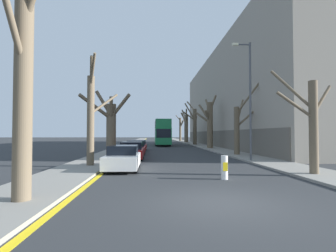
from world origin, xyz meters
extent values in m
plane|color=#2B2D30|center=(0.00, 0.00, 0.00)|extent=(300.00, 300.00, 0.00)
cube|color=gray|center=(-6.19, 50.00, 0.06)|extent=(2.87, 120.00, 0.12)
cube|color=gray|center=(6.19, 50.00, 0.06)|extent=(2.87, 120.00, 0.12)
cube|color=#9E9384|center=(12.62, 34.29, 7.58)|extent=(10.00, 49.54, 15.17)
cube|color=#5E584F|center=(7.60, 34.29, 1.25)|extent=(0.12, 48.55, 2.50)
cube|color=yellow|center=(-4.58, 50.00, 0.00)|extent=(0.24, 120.00, 0.01)
cylinder|color=brown|center=(-5.78, 0.22, 3.60)|extent=(0.52, 0.52, 7.20)
cylinder|color=brown|center=(-5.81, -0.51, 5.24)|extent=(0.25, 1.62, 2.51)
cylinder|color=brown|center=(-5.82, 8.78, 2.82)|extent=(0.45, 0.45, 5.63)
cylinder|color=brown|center=(-5.15, 9.71, 4.02)|extent=(1.52, 2.03, 1.59)
cylinder|color=brown|center=(-5.66, 8.15, 5.84)|extent=(0.49, 1.41, 1.49)
cylinder|color=brown|center=(-5.57, 8.12, 5.84)|extent=(0.70, 1.48, 1.81)
cylinder|color=brown|center=(-5.83, 16.94, 2.41)|extent=(0.89, 0.89, 4.82)
cylinder|color=brown|center=(-7.02, 15.87, 4.41)|extent=(2.69, 2.48, 2.18)
cylinder|color=brown|center=(-6.51, 16.89, 4.87)|extent=(1.65, 0.42, 2.42)
cylinder|color=brown|center=(-5.75, 16.37, 4.17)|extent=(0.51, 1.46, 2.49)
cylinder|color=brown|center=(-4.95, 16.38, 4.57)|extent=(2.12, 1.49, 2.24)
cylinder|color=brown|center=(5.84, 4.63, 2.32)|extent=(0.42, 0.42, 4.64)
cylinder|color=brown|center=(6.40, 4.82, 3.72)|extent=(1.28, 0.55, 1.55)
cylinder|color=brown|center=(4.90, 4.56, 3.43)|extent=(1.97, 0.30, 1.34)
cylinder|color=brown|center=(5.15, 5.38, 4.34)|extent=(1.56, 1.68, 2.30)
cylinder|color=brown|center=(5.89, 16.44, 2.29)|extent=(0.51, 0.51, 4.58)
cylinder|color=brown|center=(6.39, 16.97, 4.16)|extent=(1.22, 1.29, 2.53)
cylinder|color=brown|center=(7.09, 16.67, 3.71)|extent=(2.54, 0.66, 2.13)
cylinder|color=brown|center=(6.86, 15.91, 5.41)|extent=(2.13, 1.27, 3.03)
cylinder|color=brown|center=(5.79, 27.46, 3.17)|extent=(0.81, 0.81, 6.34)
cylinder|color=brown|center=(5.22, 28.25, 4.96)|extent=(1.50, 1.92, 2.53)
cylinder|color=brown|center=(5.73, 28.47, 6.00)|extent=(0.41, 2.21, 2.06)
cylinder|color=brown|center=(5.44, 27.15, 4.34)|extent=(1.08, 1.00, 1.81)
cylinder|color=brown|center=(6.28, 27.73, 6.28)|extent=(1.33, 0.91, 2.30)
cylinder|color=brown|center=(4.93, 28.13, 4.32)|extent=(2.02, 1.66, 1.74)
cylinder|color=brown|center=(5.66, 39.38, 3.29)|extent=(0.67, 0.67, 6.58)
cylinder|color=brown|center=(4.57, 39.10, 5.28)|extent=(2.36, 0.82, 1.63)
cylinder|color=brown|center=(5.94, 39.92, 4.56)|extent=(0.84, 1.34, 1.56)
cylinder|color=brown|center=(4.78, 39.44, 6.09)|extent=(1.99, 0.37, 3.18)
cylinder|color=brown|center=(5.12, 40.45, 7.19)|extent=(1.36, 2.38, 2.11)
cylinder|color=brown|center=(5.75, 52.15, 3.23)|extent=(0.89, 0.89, 6.46)
cylinder|color=brown|center=(5.28, 53.15, 5.79)|extent=(1.32, 2.34, 2.65)
cylinder|color=brown|center=(5.39, 53.10, 5.48)|extent=(1.10, 2.25, 3.01)
cylinder|color=brown|center=(5.66, 51.23, 6.11)|extent=(0.51, 2.12, 3.14)
cylinder|color=brown|center=(5.35, 52.82, 6.60)|extent=(1.19, 1.72, 2.32)
cylinder|color=brown|center=(5.63, 63.91, 3.23)|extent=(0.60, 0.60, 6.45)
cylinder|color=brown|center=(5.07, 64.33, 6.48)|extent=(1.37, 1.10, 1.61)
cylinder|color=brown|center=(5.95, 63.64, 4.86)|extent=(0.92, 0.82, 1.77)
cylinder|color=brown|center=(6.50, 63.83, 5.70)|extent=(1.92, 0.38, 2.81)
cylinder|color=brown|center=(6.04, 63.58, 4.65)|extent=(1.08, 0.93, 1.92)
cube|color=#1E7F47|center=(-0.26, 38.95, 1.63)|extent=(2.56, 11.90, 2.56)
cube|color=#1E7F47|center=(-0.26, 38.95, 3.61)|extent=(2.51, 11.66, 1.39)
cube|color=#1A6C3C|center=(-0.26, 38.95, 4.36)|extent=(2.51, 11.66, 0.12)
cube|color=black|center=(-0.26, 38.95, 2.13)|extent=(2.59, 10.47, 1.33)
cube|color=black|center=(-0.26, 38.95, 3.68)|extent=(2.59, 10.47, 1.05)
cube|color=black|center=(-0.26, 33.02, 2.13)|extent=(2.31, 0.06, 1.40)
cylinder|color=black|center=(-1.37, 35.38, 0.56)|extent=(0.30, 1.11, 1.11)
cylinder|color=black|center=(0.85, 35.38, 0.56)|extent=(0.30, 1.11, 1.11)
cylinder|color=black|center=(-1.37, 42.28, 0.56)|extent=(0.30, 1.11, 1.11)
cylinder|color=black|center=(0.85, 42.28, 0.56)|extent=(0.30, 1.11, 1.11)
cube|color=silver|center=(-3.67, 7.36, 0.52)|extent=(1.80, 4.04, 0.68)
cube|color=black|center=(-3.67, 7.60, 1.12)|extent=(1.59, 2.10, 0.51)
cylinder|color=black|center=(-4.46, 6.15, 0.30)|extent=(0.20, 0.60, 0.60)
cylinder|color=black|center=(-2.87, 6.15, 0.30)|extent=(0.20, 0.60, 0.60)
cylinder|color=black|center=(-4.46, 8.57, 0.30)|extent=(0.20, 0.60, 0.60)
cylinder|color=black|center=(-2.87, 8.57, 0.30)|extent=(0.20, 0.60, 0.60)
cube|color=maroon|center=(-3.67, 13.45, 0.49)|extent=(1.88, 4.13, 0.62)
cube|color=black|center=(-3.67, 13.70, 1.10)|extent=(1.65, 2.15, 0.59)
cylinder|color=black|center=(-4.50, 12.21, 0.31)|extent=(0.20, 0.62, 0.62)
cylinder|color=black|center=(-2.84, 12.21, 0.31)|extent=(0.20, 0.62, 0.62)
cylinder|color=black|center=(-4.50, 14.69, 0.31)|extent=(0.20, 0.62, 0.62)
cylinder|color=black|center=(-2.84, 14.69, 0.31)|extent=(0.20, 0.62, 0.62)
cube|color=maroon|center=(-3.67, 18.71, 0.46)|extent=(1.87, 4.00, 0.57)
cube|color=black|center=(-3.67, 18.95, 1.07)|extent=(1.64, 2.08, 0.64)
cylinder|color=black|center=(-4.49, 17.51, 0.32)|extent=(0.20, 0.64, 0.64)
cylinder|color=black|center=(-2.84, 17.51, 0.32)|extent=(0.20, 0.64, 0.64)
cylinder|color=black|center=(-4.49, 19.92, 0.32)|extent=(0.20, 0.64, 0.64)
cylinder|color=black|center=(-2.84, 19.92, 0.32)|extent=(0.20, 0.64, 0.64)
cube|color=maroon|center=(-3.67, 24.67, 0.46)|extent=(1.87, 4.37, 0.55)
cube|color=black|center=(-3.67, 24.93, 1.01)|extent=(1.65, 2.27, 0.56)
cylinder|color=black|center=(-4.49, 23.35, 0.33)|extent=(0.20, 0.67, 0.67)
cylinder|color=black|center=(-2.84, 23.35, 0.33)|extent=(0.20, 0.67, 0.67)
cylinder|color=black|center=(-4.49, 25.98, 0.33)|extent=(0.20, 0.67, 0.67)
cylinder|color=black|center=(-2.84, 25.98, 0.33)|extent=(0.20, 0.67, 0.67)
cylinder|color=#4C4F54|center=(5.19, 11.08, 4.39)|extent=(0.16, 0.16, 8.79)
cylinder|color=#4C4F54|center=(4.64, 11.08, 8.64)|extent=(1.10, 0.11, 0.11)
cube|color=beige|center=(4.09, 11.08, 8.64)|extent=(0.44, 0.20, 0.16)
cylinder|color=white|center=(1.24, 3.97, 0.53)|extent=(0.30, 0.30, 1.06)
cube|color=yellow|center=(1.24, 3.81, 0.59)|extent=(0.21, 0.01, 0.38)
camera|label=1|loc=(-1.99, -7.66, 2.04)|focal=28.00mm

